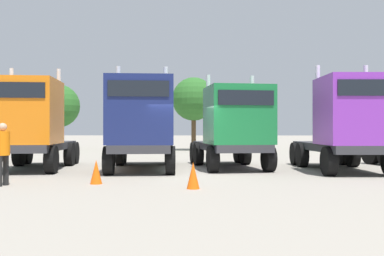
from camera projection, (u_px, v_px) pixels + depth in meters
ground at (186, 174)px, 15.34m from camera, size 200.00×200.00×0.00m
semi_truck_orange at (29, 123)px, 16.42m from camera, size 3.28×6.07×4.14m
semi_truck_navy at (141, 124)px, 16.24m from camera, size 3.21×6.61×4.17m
semi_truck_green at (234, 127)px, 17.05m from camera, size 3.52×6.01×3.92m
semi_truck_purple at (349, 124)px, 15.79m from camera, size 2.79×6.00×4.16m
visitor_in_hivis at (3, 149)px, 12.13m from camera, size 0.47×0.47×1.82m
traffic_cone_near at (193, 175)px, 11.53m from camera, size 0.36×0.36×0.74m
traffic_cone_far at (96, 172)px, 12.55m from camera, size 0.36×0.36×0.72m
oak_far_left at (58, 106)px, 33.88m from camera, size 3.52×3.52×5.31m
oak_far_centre at (194, 99)px, 32.76m from camera, size 3.40×3.40×5.72m
oak_far_right at (341, 103)px, 31.22m from camera, size 3.30×3.30×5.30m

